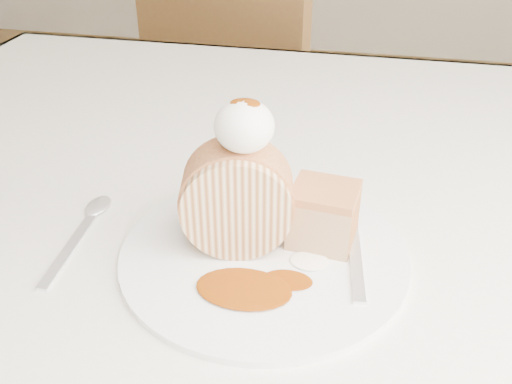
# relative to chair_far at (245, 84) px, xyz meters

# --- Properties ---
(table) EXTENTS (1.40, 0.90, 0.75)m
(table) POSITION_rel_chair_far_xyz_m (0.29, -0.76, 0.11)
(table) COLOR silver
(table) RESTS_ON ground
(chair_far) EXTENTS (0.57, 0.57, 0.96)m
(chair_far) POSITION_rel_chair_far_xyz_m (0.00, 0.00, 0.00)
(chair_far) COLOR brown
(chair_far) RESTS_ON ground
(plate) EXTENTS (0.31, 0.31, 0.01)m
(plate) POSITION_rel_chair_far_xyz_m (0.24, -0.96, 0.20)
(plate) COLOR white
(plate) RESTS_ON table
(roulade_slice) EXTENTS (0.11, 0.08, 0.10)m
(roulade_slice) POSITION_rel_chair_far_xyz_m (0.22, -0.95, 0.26)
(roulade_slice) COLOR beige
(roulade_slice) RESTS_ON plate
(cake_chunk) EXTENTS (0.07, 0.06, 0.05)m
(cake_chunk) POSITION_rel_chair_far_xyz_m (0.30, -0.93, 0.23)
(cake_chunk) COLOR #C47B4A
(cake_chunk) RESTS_ON plate
(whipped_cream) EXTENTS (0.05, 0.05, 0.05)m
(whipped_cream) POSITION_rel_chair_far_xyz_m (0.22, -0.95, 0.34)
(whipped_cream) COLOR white
(whipped_cream) RESTS_ON roulade_slice
(caramel_drizzle) EXTENTS (0.03, 0.02, 0.01)m
(caramel_drizzle) POSITION_rel_chair_far_xyz_m (0.22, -0.95, 0.36)
(caramel_drizzle) COLOR #702E04
(caramel_drizzle) RESTS_ON whipped_cream
(caramel_pool) EXTENTS (0.09, 0.07, 0.00)m
(caramel_pool) POSITION_rel_chair_far_xyz_m (0.24, -1.02, 0.21)
(caramel_pool) COLOR #702E04
(caramel_pool) RESTS_ON plate
(fork) EXTENTS (0.04, 0.17, 0.00)m
(fork) POSITION_rel_chair_far_xyz_m (0.33, -0.95, 0.21)
(fork) COLOR silver
(fork) RESTS_ON plate
(spoon) EXTENTS (0.03, 0.15, 0.00)m
(spoon) POSITION_rel_chair_far_xyz_m (0.05, -0.99, 0.20)
(spoon) COLOR silver
(spoon) RESTS_ON table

